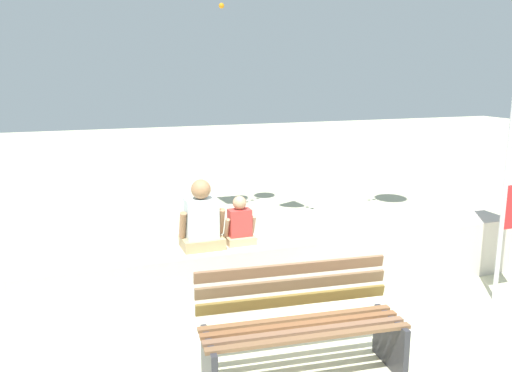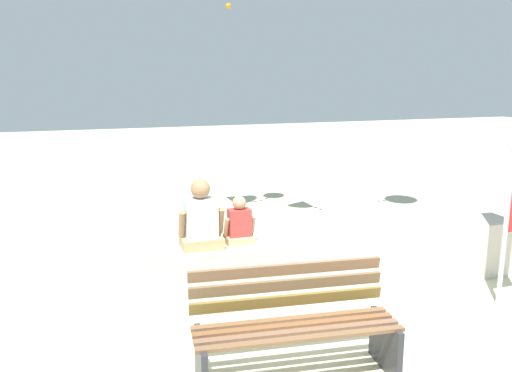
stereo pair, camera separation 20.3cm
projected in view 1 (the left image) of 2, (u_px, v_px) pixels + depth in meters
ground_plane at (347, 350)px, 4.79m from camera, size 40.00×40.00×0.00m
seawall_ledge at (290, 266)px, 5.92m from camera, size 5.71×0.64×0.68m
park_bench at (301, 327)px, 4.33m from camera, size 1.71×0.76×0.88m
person_adult at (202, 221)px, 5.42m from camera, size 0.47×0.34×0.72m
person_child at (240, 225)px, 5.58m from camera, size 0.34×0.25×0.51m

